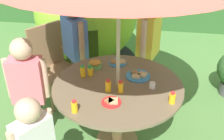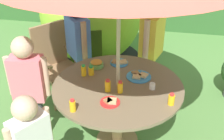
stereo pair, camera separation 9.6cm
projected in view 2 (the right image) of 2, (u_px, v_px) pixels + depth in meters
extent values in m
cylinder|color=tan|center=(117.00, 139.00, 3.13)|extent=(0.46, 0.46, 0.03)
cylinder|color=tan|center=(117.00, 115.00, 2.96)|extent=(0.12, 0.12, 0.73)
cylinder|color=#75664C|center=(118.00, 86.00, 2.77)|extent=(1.31, 1.31, 0.03)
cylinder|color=#B7AD8C|center=(118.00, 58.00, 2.61)|extent=(0.04, 0.04, 2.10)
cylinder|color=#93704C|center=(54.00, 97.00, 3.51)|extent=(0.04, 0.04, 0.41)
cylinder|color=#93704C|center=(83.00, 84.00, 3.77)|extent=(0.04, 0.04, 0.41)
cylinder|color=#93704C|center=(39.00, 85.00, 3.76)|extent=(0.04, 0.04, 0.41)
cylinder|color=#93704C|center=(67.00, 73.00, 4.02)|extent=(0.04, 0.04, 0.41)
cube|color=#93704C|center=(60.00, 70.00, 3.66)|extent=(0.64, 0.65, 0.04)
cube|color=#93704C|center=(49.00, 45.00, 3.63)|extent=(0.32, 0.41, 0.58)
cube|color=#93704C|center=(42.00, 61.00, 3.42)|extent=(0.36, 0.29, 0.03)
cube|color=#93704C|center=(73.00, 51.00, 3.67)|extent=(0.36, 0.29, 0.03)
ellipsoid|color=#8CC633|center=(91.00, 12.00, 4.45)|extent=(1.85, 1.81, 1.68)
cylinder|color=black|center=(93.00, 58.00, 4.87)|extent=(1.90, 1.90, 0.01)
cube|color=#314511|center=(86.00, 55.00, 3.97)|extent=(0.46, 0.10, 0.76)
cylinder|color=brown|center=(151.00, 74.00, 3.77)|extent=(0.09, 0.09, 0.64)
cylinder|color=brown|center=(147.00, 80.00, 3.65)|extent=(0.09, 0.09, 0.64)
cube|color=yellow|center=(152.00, 36.00, 3.41)|extent=(0.30, 0.41, 0.54)
cylinder|color=#D8B293|center=(158.00, 29.00, 3.56)|extent=(0.07, 0.07, 0.49)
cylinder|color=#D8B293|center=(146.00, 40.00, 3.24)|extent=(0.07, 0.07, 0.49)
sphere|color=#D8B293|center=(155.00, 5.00, 3.21)|extent=(0.24, 0.24, 0.24)
cylinder|color=brown|center=(78.00, 74.00, 3.80)|extent=(0.09, 0.09, 0.62)
cylinder|color=brown|center=(83.00, 79.00, 3.69)|extent=(0.09, 0.09, 0.62)
cube|color=#4C72C6|center=(78.00, 37.00, 3.46)|extent=(0.38, 0.40, 0.53)
cylinder|color=tan|center=(72.00, 30.00, 3.59)|extent=(0.07, 0.07, 0.47)
cylinder|color=tan|center=(84.00, 41.00, 3.29)|extent=(0.07, 0.07, 0.47)
sphere|color=tan|center=(76.00, 7.00, 3.26)|extent=(0.24, 0.24, 0.24)
cylinder|color=#3F3F47|center=(29.00, 119.00, 3.03)|extent=(0.08, 0.08, 0.57)
cylinder|color=#3F3F47|center=(42.00, 119.00, 3.03)|extent=(0.08, 0.08, 0.57)
cube|color=#EA727F|center=(28.00, 78.00, 2.77)|extent=(0.35, 0.23, 0.48)
cylinder|color=#D8B293|center=(10.00, 76.00, 2.76)|extent=(0.06, 0.06, 0.43)
cylinder|color=#D8B293|center=(46.00, 77.00, 2.75)|extent=(0.06, 0.06, 0.43)
sphere|color=#D8B293|center=(22.00, 47.00, 2.59)|extent=(0.21, 0.21, 0.21)
cube|color=white|center=(31.00, 140.00, 2.15)|extent=(0.29, 0.33, 0.43)
cylinder|color=#D8B293|center=(48.00, 127.00, 2.24)|extent=(0.05, 0.05, 0.38)
sphere|color=#D8B293|center=(24.00, 108.00, 1.99)|extent=(0.19, 0.19, 0.19)
cylinder|color=#66B259|center=(97.00, 65.00, 3.06)|extent=(0.15, 0.15, 0.04)
ellipsoid|color=gold|center=(96.00, 62.00, 3.05)|extent=(0.13, 0.13, 0.04)
cylinder|color=red|center=(110.00, 102.00, 2.50)|extent=(0.18, 0.18, 0.01)
cube|color=tan|center=(112.00, 101.00, 2.49)|extent=(0.09, 0.09, 0.02)
cube|color=#9E7547|center=(108.00, 101.00, 2.49)|extent=(0.09, 0.09, 0.02)
cylinder|color=#338CD8|center=(119.00, 63.00, 3.14)|extent=(0.20, 0.20, 0.01)
cube|color=tan|center=(123.00, 62.00, 3.13)|extent=(0.11, 0.11, 0.02)
cube|color=#9E7547|center=(116.00, 62.00, 3.13)|extent=(0.10, 0.10, 0.02)
cylinder|color=#338CD8|center=(139.00, 77.00, 2.88)|extent=(0.26, 0.26, 0.01)
cube|color=tan|center=(143.00, 75.00, 2.88)|extent=(0.10, 0.10, 0.02)
cube|color=#9E7547|center=(136.00, 73.00, 2.92)|extent=(0.09, 0.09, 0.02)
cube|color=tan|center=(137.00, 76.00, 2.85)|extent=(0.09, 0.09, 0.02)
cylinder|color=yellow|center=(171.00, 100.00, 2.46)|extent=(0.06, 0.06, 0.10)
cylinder|color=red|center=(172.00, 94.00, 2.43)|extent=(0.04, 0.04, 0.02)
cylinder|color=yellow|center=(91.00, 71.00, 2.91)|extent=(0.06, 0.06, 0.09)
cylinder|color=green|center=(91.00, 67.00, 2.88)|extent=(0.04, 0.04, 0.02)
cylinder|color=yellow|center=(73.00, 106.00, 2.38)|extent=(0.05, 0.05, 0.10)
cylinder|color=red|center=(72.00, 100.00, 2.35)|extent=(0.04, 0.04, 0.02)
cylinder|color=yellow|center=(84.00, 71.00, 2.89)|extent=(0.05, 0.05, 0.11)
cylinder|color=green|center=(83.00, 66.00, 2.85)|extent=(0.04, 0.04, 0.02)
cylinder|color=yellow|center=(120.00, 88.00, 2.62)|extent=(0.05, 0.05, 0.11)
cylinder|color=red|center=(120.00, 82.00, 2.59)|extent=(0.04, 0.04, 0.02)
cylinder|color=yellow|center=(108.00, 86.00, 2.64)|extent=(0.06, 0.06, 0.11)
cylinder|color=red|center=(108.00, 81.00, 2.61)|extent=(0.04, 0.04, 0.02)
cylinder|color=white|center=(152.00, 86.00, 2.68)|extent=(0.06, 0.06, 0.06)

